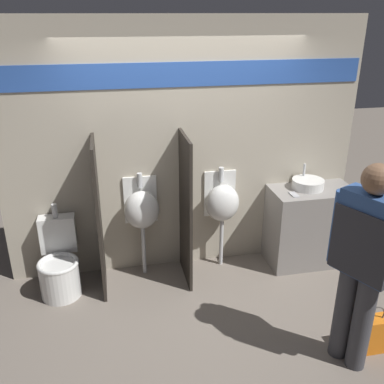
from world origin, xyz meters
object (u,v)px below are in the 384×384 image
Objects in this scene: cell_phone at (294,195)px; shopping_bag at (372,334)px; sink_basin at (308,184)px; person_in_vest at (364,255)px; urinal_near_counter at (142,210)px; urinal_far at (222,203)px; toilet at (59,266)px.

cell_phone is 0.31× the size of shopping_bag.
person_in_vest is at bearing -100.89° from sink_basin.
urinal_near_counter reaches higher than shopping_bag.
urinal_far is 1.27× the size of toilet.
shopping_bag is (-0.05, -1.52, -0.79)m from sink_basin.
urinal_near_counter is at bearing 177.52° from sink_basin.
urinal_near_counter is 1.27× the size of toilet.
sink_basin is at bearing -36.38° from person_in_vest.
person_in_vest reaches higher than sink_basin.
sink_basin is 1.71m from shopping_bag.
sink_basin is at bearing 88.19° from shopping_bag.
person_in_vest is (-0.07, -1.42, 0.10)m from cell_phone.
shopping_bag is at bearing -27.92° from toilet.
sink_basin is 0.28m from cell_phone.
sink_basin reaches higher than toilet.
urinal_near_counter is 1.00× the size of urinal_far.
urinal_near_counter reaches higher than cell_phone.
person_in_vest is at bearing -68.43° from urinal_far.
shopping_bag is (1.79, -1.60, -0.61)m from urinal_near_counter.
shopping_bag is (0.18, -1.36, -0.74)m from cell_phone.
toilet is (-2.50, 0.06, -0.61)m from cell_phone.
toilet is 0.52× the size of person_in_vest.
cell_phone is 0.12× the size of urinal_near_counter.
urinal_near_counter is (-1.84, 0.08, -0.18)m from sink_basin.
person_in_vest reaches higher than urinal_far.
toilet is at bearing 33.18° from person_in_vest.
urinal_far is 2.56× the size of shopping_bag.
urinal_near_counter is 0.88m from urinal_far.
urinal_near_counter is at bearing 11.55° from toilet.
sink_basin is at bearing 34.26° from cell_phone.
toilet is (-1.77, -0.18, -0.48)m from urinal_far.
urinal_near_counter reaches higher than toilet.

